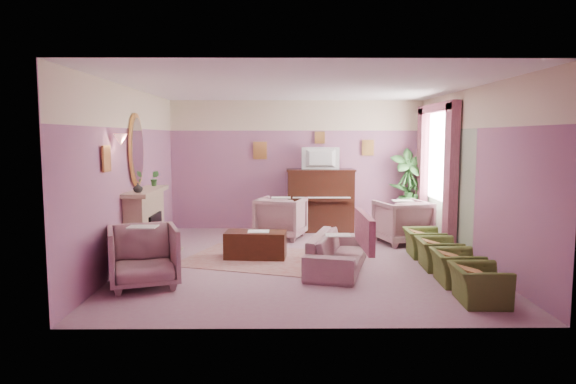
{
  "coord_description": "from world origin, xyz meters",
  "views": [
    {
      "loc": [
        -0.29,
        -8.23,
        2.02
      ],
      "look_at": [
        -0.21,
        0.4,
        1.09
      ],
      "focal_mm": 32.0,
      "sensor_mm": 36.0,
      "label": 1
    }
  ],
  "objects_px": {
    "sofa": "(338,245)",
    "television": "(321,157)",
    "olive_chair_b": "(456,262)",
    "floral_armchair_right": "(402,219)",
    "floral_armchair_front": "(143,253)",
    "olive_chair_c": "(438,249)",
    "coffee_table": "(256,245)",
    "floral_armchair_left": "(281,215)",
    "olive_chair_a": "(479,278)",
    "olive_chair_d": "(424,238)",
    "piano": "(320,201)",
    "side_table": "(409,215)"
  },
  "relations": [
    {
      "from": "olive_chair_c",
      "to": "olive_chair_d",
      "type": "distance_m",
      "value": 0.82
    },
    {
      "from": "side_table",
      "to": "piano",
      "type": "bearing_deg",
      "value": 177.42
    },
    {
      "from": "sofa",
      "to": "television",
      "type": "bearing_deg",
      "value": 90.67
    },
    {
      "from": "piano",
      "to": "floral_armchair_right",
      "type": "distance_m",
      "value": 1.99
    },
    {
      "from": "floral_armchair_right",
      "to": "olive_chair_a",
      "type": "distance_m",
      "value": 3.53
    },
    {
      "from": "sofa",
      "to": "olive_chair_a",
      "type": "height_order",
      "value": "sofa"
    },
    {
      "from": "olive_chair_b",
      "to": "floral_armchair_left",
      "type": "bearing_deg",
      "value": 127.02
    },
    {
      "from": "television",
      "to": "floral_armchair_right",
      "type": "relative_size",
      "value": 0.87
    },
    {
      "from": "olive_chair_b",
      "to": "floral_armchair_right",
      "type": "bearing_deg",
      "value": 92.54
    },
    {
      "from": "television",
      "to": "floral_armchair_front",
      "type": "distance_m",
      "value": 5.0
    },
    {
      "from": "olive_chair_b",
      "to": "olive_chair_d",
      "type": "distance_m",
      "value": 1.64
    },
    {
      "from": "sofa",
      "to": "olive_chair_c",
      "type": "distance_m",
      "value": 1.55
    },
    {
      "from": "television",
      "to": "sofa",
      "type": "distance_m",
      "value": 3.42
    },
    {
      "from": "olive_chair_c",
      "to": "piano",
      "type": "bearing_deg",
      "value": 116.17
    },
    {
      "from": "television",
      "to": "olive_chair_b",
      "type": "xyz_separation_m",
      "value": [
        1.58,
        -3.99,
        -1.29
      ]
    },
    {
      "from": "olive_chair_b",
      "to": "olive_chair_d",
      "type": "height_order",
      "value": "same"
    },
    {
      "from": "olive_chair_d",
      "to": "olive_chair_b",
      "type": "bearing_deg",
      "value": -90.0
    },
    {
      "from": "floral_armchair_right",
      "to": "olive_chair_c",
      "type": "distance_m",
      "value": 1.9
    },
    {
      "from": "floral_armchair_front",
      "to": "side_table",
      "type": "distance_m",
      "value": 6.1
    },
    {
      "from": "piano",
      "to": "floral_armchair_right",
      "type": "bearing_deg",
      "value": -42.37
    },
    {
      "from": "olive_chair_c",
      "to": "olive_chair_d",
      "type": "xyz_separation_m",
      "value": [
        0.0,
        0.82,
        0.0
      ]
    },
    {
      "from": "piano",
      "to": "olive_chair_c",
      "type": "distance_m",
      "value": 3.6
    },
    {
      "from": "coffee_table",
      "to": "olive_chair_b",
      "type": "distance_m",
      "value": 3.22
    },
    {
      "from": "olive_chair_c",
      "to": "olive_chair_d",
      "type": "bearing_deg",
      "value": 90.0
    },
    {
      "from": "coffee_table",
      "to": "olive_chair_a",
      "type": "distance_m",
      "value": 3.68
    },
    {
      "from": "coffee_table",
      "to": "olive_chair_d",
      "type": "relative_size",
      "value": 1.41
    },
    {
      "from": "floral_armchair_front",
      "to": "floral_armchair_right",
      "type": "bearing_deg",
      "value": 33.91
    },
    {
      "from": "sofa",
      "to": "olive_chair_a",
      "type": "xyz_separation_m",
      "value": [
        1.55,
        -1.61,
        -0.07
      ]
    },
    {
      "from": "piano",
      "to": "television",
      "type": "bearing_deg",
      "value": -90.0
    },
    {
      "from": "side_table",
      "to": "sofa",
      "type": "bearing_deg",
      "value": -120.37
    },
    {
      "from": "sofa",
      "to": "olive_chair_a",
      "type": "relative_size",
      "value": 2.61
    },
    {
      "from": "piano",
      "to": "floral_armchair_front",
      "type": "height_order",
      "value": "piano"
    },
    {
      "from": "piano",
      "to": "floral_armchair_left",
      "type": "distance_m",
      "value": 1.19
    },
    {
      "from": "olive_chair_b",
      "to": "television",
      "type": "bearing_deg",
      "value": 111.63
    },
    {
      "from": "piano",
      "to": "olive_chair_c",
      "type": "bearing_deg",
      "value": -63.83
    },
    {
      "from": "olive_chair_d",
      "to": "side_table",
      "type": "height_order",
      "value": "side_table"
    },
    {
      "from": "floral_armchair_left",
      "to": "sofa",
      "type": "bearing_deg",
      "value": -70.06
    },
    {
      "from": "coffee_table",
      "to": "olive_chair_d",
      "type": "distance_m",
      "value": 2.84
    },
    {
      "from": "floral_armchair_right",
      "to": "side_table",
      "type": "height_order",
      "value": "floral_armchair_right"
    },
    {
      "from": "olive_chair_b",
      "to": "olive_chair_d",
      "type": "xyz_separation_m",
      "value": [
        0.0,
        1.64,
        0.0
      ]
    },
    {
      "from": "floral_armchair_front",
      "to": "olive_chair_c",
      "type": "height_order",
      "value": "floral_armchair_front"
    },
    {
      "from": "television",
      "to": "floral_armchair_left",
      "type": "height_order",
      "value": "television"
    },
    {
      "from": "television",
      "to": "olive_chair_c",
      "type": "distance_m",
      "value": 3.77
    },
    {
      "from": "floral_armchair_front",
      "to": "olive_chair_b",
      "type": "xyz_separation_m",
      "value": [
        4.26,
        0.08,
        -0.15
      ]
    },
    {
      "from": "olive_chair_d",
      "to": "sofa",
      "type": "bearing_deg",
      "value": -151.28
    },
    {
      "from": "sofa",
      "to": "side_table",
      "type": "distance_m",
      "value": 3.66
    },
    {
      "from": "piano",
      "to": "olive_chair_b",
      "type": "xyz_separation_m",
      "value": [
        1.58,
        -4.04,
        -0.34
      ]
    },
    {
      "from": "floral_armchair_left",
      "to": "floral_armchair_right",
      "type": "bearing_deg",
      "value": -12.41
    },
    {
      "from": "piano",
      "to": "olive_chair_d",
      "type": "relative_size",
      "value": 1.97
    },
    {
      "from": "floral_armchair_right",
      "to": "floral_armchair_front",
      "type": "distance_m",
      "value": 4.99
    }
  ]
}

